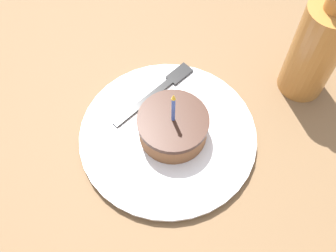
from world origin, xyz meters
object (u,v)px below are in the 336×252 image
(bottle, at_px, (317,48))
(fork, at_px, (159,90))
(cake_slice, at_px, (173,127))
(plate, at_px, (168,135))

(bottle, bearing_deg, fork, -7.74)
(cake_slice, bearing_deg, bottle, -167.85)
(cake_slice, relative_size, bottle, 0.46)
(plate, xyz_separation_m, fork, (-0.00, -0.08, 0.01))
(fork, bearing_deg, plate, 87.08)
(plate, distance_m, bottle, 0.27)
(fork, bearing_deg, bottle, 172.26)
(plate, height_order, fork, fork)
(plate, bearing_deg, bottle, -168.85)
(plate, distance_m, cake_slice, 0.03)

